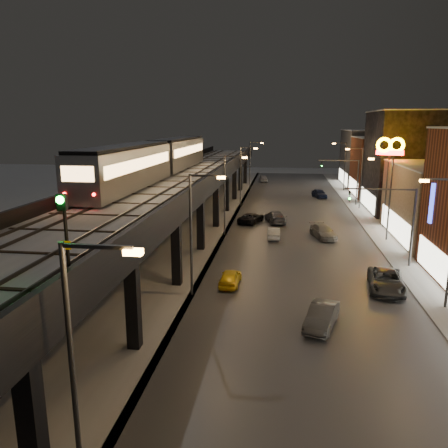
{
  "coord_description": "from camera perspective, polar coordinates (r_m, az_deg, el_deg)",
  "views": [
    {
      "loc": [
        5.75,
        -16.64,
        12.41
      ],
      "look_at": [
        1.4,
        15.15,
        5.0
      ],
      "focal_mm": 35.0,
      "sensor_mm": 36.0,
      "label": 1
    }
  ],
  "objects": [
    {
      "name": "streetlight_left_4",
      "position": [
        84.18,
        3.59,
        8.09
      ],
      "size": [
        2.57,
        0.28,
        9.0
      ],
      "color": "#38383A",
      "rests_on": "ground"
    },
    {
      "name": "rail_signal",
      "position": [
        16.84,
        -20.18,
        0.48
      ],
      "size": [
        0.39,
        0.45,
        3.34
      ],
      "color": "black",
      "rests_on": "viaduct_trackbed"
    },
    {
      "name": "building_e",
      "position": [
        81.07,
        20.92,
        6.97
      ],
      "size": [
        12.2,
        12.2,
        10.16
      ],
      "color": "maroon",
      "rests_on": "ground"
    },
    {
      "name": "ground",
      "position": [
        21.54,
        -9.94,
        -22.39
      ],
      "size": [
        220.0,
        220.0,
        0.0
      ],
      "primitive_type": "plane",
      "color": "silver"
    },
    {
      "name": "car_onc_white",
      "position": [
        49.39,
        12.83,
        -1.05
      ],
      "size": [
        3.19,
        5.14,
        1.39
      ],
      "primitive_type": "imported",
      "rotation": [
        0.0,
        0.0,
        0.28
      ],
      "color": "gray",
      "rests_on": "ground"
    },
    {
      "name": "car_near_white",
      "position": [
        48.27,
        6.54,
        -1.22
      ],
      "size": [
        1.39,
        3.78,
        1.24
      ],
      "primitive_type": "imported",
      "rotation": [
        0.0,
        0.0,
        3.16
      ],
      "color": "silver",
      "rests_on": "ground"
    },
    {
      "name": "streetlight_right_2",
      "position": [
        49.42,
        20.58,
        3.82
      ],
      "size": [
        2.56,
        0.28,
        9.0
      ],
      "color": "#38383A",
      "rests_on": "ground"
    },
    {
      "name": "road_surface",
      "position": [
        53.14,
        9.46,
        -0.65
      ],
      "size": [
        17.0,
        120.0,
        0.06
      ],
      "primitive_type": "cube",
      "color": "#46474D",
      "rests_on": "ground"
    },
    {
      "name": "streetlight_right_3",
      "position": [
        66.94,
        17.29,
        6.27
      ],
      "size": [
        2.56,
        0.28,
        9.0
      ],
      "color": "#38383A",
      "rests_on": "ground"
    },
    {
      "name": "car_mid_silver",
      "position": [
        55.64,
        3.57,
        0.77
      ],
      "size": [
        3.52,
        5.09,
        1.29
      ],
      "primitive_type": "imported",
      "rotation": [
        0.0,
        0.0,
        2.82
      ],
      "color": "black",
      "rests_on": "ground"
    },
    {
      "name": "traffic_light_rig_b",
      "position": [
        69.83,
        16.13,
        5.99
      ],
      "size": [
        6.1,
        0.34,
        7.0
      ],
      "color": "#38383A",
      "rests_on": "ground"
    },
    {
      "name": "viaduct_parapet_far",
      "position": [
        51.54,
        -10.53,
        6.59
      ],
      "size": [
        0.3,
        100.0,
        1.1
      ],
      "primitive_type": "cube",
      "color": "black",
      "rests_on": "elevated_viaduct"
    },
    {
      "name": "building_d",
      "position": [
        67.38,
        23.68,
        7.38
      ],
      "size": [
        12.2,
        13.2,
        14.16
      ],
      "color": "black",
      "rests_on": "ground"
    },
    {
      "name": "subway_train",
      "position": [
        50.69,
        -8.66,
        8.49
      ],
      "size": [
        3.25,
        39.66,
        3.89
      ],
      "color": "gray",
      "rests_on": "viaduct_trackbed"
    },
    {
      "name": "streetlight_left_3",
      "position": [
        66.32,
        2.42,
        6.78
      ],
      "size": [
        2.57,
        0.28,
        9.0
      ],
      "color": "#38383A",
      "rests_on": "ground"
    },
    {
      "name": "sidewalk_right",
      "position": [
        54.38,
        20.05,
        -0.91
      ],
      "size": [
        4.0,
        120.0,
        0.14
      ],
      "primitive_type": "cube",
      "color": "#9FA1A8",
      "rests_on": "ground"
    },
    {
      "name": "streetlight_left_1",
      "position": [
        31.12,
        -3.87,
        -0.36
      ],
      "size": [
        2.57,
        0.28,
        9.0
      ],
      "color": "#38383A",
      "rests_on": "ground"
    },
    {
      "name": "sign_mcdonalds",
      "position": [
        55.26,
        20.82,
        8.55
      ],
      "size": [
        3.2,
        0.93,
        10.83
      ],
      "color": "#38383A",
      "rests_on": "ground"
    },
    {
      "name": "car_mid_dark",
      "position": [
        55.95,
        6.72,
        0.87
      ],
      "size": [
        3.21,
        5.41,
        1.47
      ],
      "primitive_type": "imported",
      "rotation": [
        0.0,
        0.0,
        3.38
      ],
      "color": "#51545D",
      "rests_on": "ground"
    },
    {
      "name": "car_onc_dark",
      "position": [
        35.43,
        20.43,
        -7.05
      ],
      "size": [
        3.2,
        5.74,
        1.52
      ],
      "primitive_type": "imported",
      "rotation": [
        0.0,
        0.0,
        -0.13
      ],
      "color": "#393C40",
      "rests_on": "ground"
    },
    {
      "name": "building_f",
      "position": [
        94.67,
        19.08,
        8.16
      ],
      "size": [
        12.2,
        16.2,
        11.16
      ],
      "color": "#353639",
      "rests_on": "ground"
    },
    {
      "name": "streetlight_left_0",
      "position": [
        15.01,
        -18.37,
        -16.28
      ],
      "size": [
        2.57,
        0.28,
        9.0
      ],
      "color": "#38383A",
      "rests_on": "ground"
    },
    {
      "name": "streetlight_right_4",
      "position": [
        84.67,
        15.35,
        7.69
      ],
      "size": [
        2.56,
        0.28,
        9.0
      ],
      "color": "#38383A",
      "rests_on": "ground"
    },
    {
      "name": "car_onc_red",
      "position": [
        76.31,
        12.34,
        3.89
      ],
      "size": [
        2.73,
        4.54,
        1.45
      ],
      "primitive_type": "imported",
      "rotation": [
        0.0,
        0.0,
        0.26
      ],
      "color": "#121A39",
      "rests_on": "ground"
    },
    {
      "name": "viaduct_parapet_streetside",
      "position": [
        49.52,
        -0.86,
        6.56
      ],
      "size": [
        0.3,
        100.0,
        1.1
      ],
      "primitive_type": "cube",
      "color": "black",
      "rests_on": "elevated_viaduct"
    },
    {
      "name": "car_far_white",
      "position": [
        95.34,
        5.14,
        5.92
      ],
      "size": [
        2.22,
        4.51,
        1.48
      ],
      "primitive_type": "imported",
      "rotation": [
        0.0,
        0.0,
        3.25
      ],
      "color": "#979CAB",
      "rests_on": "ground"
    },
    {
      "name": "under_viaduct_pavement",
      "position": [
        54.39,
        -4.9,
        -0.2
      ],
      "size": [
        11.0,
        120.0,
        0.06
      ],
      "primitive_type": "cube",
      "color": "#9FA1A8",
      "rests_on": "ground"
    },
    {
      "name": "traffic_light_rig_a",
      "position": [
        40.71,
        21.97,
        0.84
      ],
      "size": [
        6.1,
        0.34,
        7.0
      ],
      "color": "#38383A",
      "rests_on": "ground"
    },
    {
      "name": "car_taxi",
      "position": [
        34.33,
        0.82,
        -7.07
      ],
      "size": [
        1.61,
        3.72,
        1.25
      ],
      "primitive_type": "imported",
      "rotation": [
        0.0,
        0.0,
        3.11
      ],
      "color": "yellow",
      "rests_on": "ground"
    },
    {
      "name": "car_onc_silver",
      "position": [
        28.32,
        12.64,
        -11.75
      ],
      "size": [
        2.64,
        4.52,
        1.41
      ],
      "primitive_type": "imported",
      "rotation": [
        0.0,
        0.0,
        -0.29
      ],
      "color": "#4F5051",
      "rests_on": "ground"
    },
    {
      "name": "sign_carwash",
      "position": [
        40.16,
        26.17,
        1.54
      ],
      "size": [
        1.48,
        0.35,
        7.66
      ],
      "color": "#38383A",
      "rests_on": "ground"
    },
    {
      "name": "viaduct_trackbed",
      "position": [
        50.38,
        -5.8,
        6.07
      ],
      "size": [
        8.4,
        100.0,
        0.32
      ],
      "color": "#B2B7C1",
      "rests_on": "elevated_viaduct"
    },
    {
      "name": "elevated_viaduct",
      "position": [
        50.35,
        -5.8,
        5.18
      ],
      "size": [
        9.0,
        100.0,
        6.3
      ],
      "color": "black",
      "rests_on": "ground"
    },
    {
      "name": "streetlight_left_2",
      "position": [
        48.58,
        0.4,
        4.51
      ],
      "size": [
        2.57,
        0.28,
        9.0
      ],
      "color": "#38383A",
      "rests_on": "ground"
    }
  ]
}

